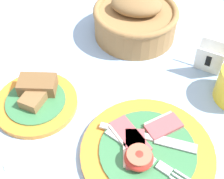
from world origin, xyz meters
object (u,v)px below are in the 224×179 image
at_px(bread_basket, 135,19).
at_px(number_card, 210,59).
at_px(breakfast_plate, 147,150).
at_px(bread_plate, 36,99).

relative_size(bread_basket, number_card, 2.88).
bearing_deg(breakfast_plate, bread_basket, 119.81).
bearing_deg(bread_plate, bread_basket, 75.74).
bearing_deg(bread_plate, number_card, 43.43).
xyz_separation_m(breakfast_plate, number_card, (0.03, 0.26, 0.03)).
xyz_separation_m(bread_basket, number_card, (0.20, -0.04, -0.01)).
bearing_deg(number_card, bread_plate, -137.92).
relative_size(breakfast_plate, bread_plate, 1.43).
distance_m(breakfast_plate, bread_basket, 0.35).
bearing_deg(bread_basket, bread_plate, -104.26).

